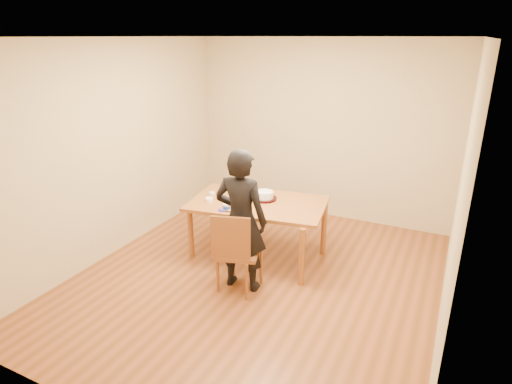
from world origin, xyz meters
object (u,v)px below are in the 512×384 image
at_px(cake, 265,195).
at_px(person, 241,221).
at_px(dining_table, 258,203).
at_px(dining_chair, 239,252).
at_px(cake_plate, 264,198).

height_order(cake, person, person).
relative_size(dining_table, dining_chair, 3.94).
bearing_deg(cake, cake_plate, 0.00).
height_order(dining_chair, cake, cake).
relative_size(dining_table, person, 1.03).
bearing_deg(dining_chair, cake, 80.25).
xyz_separation_m(cake, person, (0.11, -0.85, 0.00)).
xyz_separation_m(dining_table, person, (0.15, -0.73, 0.09)).
bearing_deg(person, cake, -86.89).
height_order(dining_chair, cake_plate, cake_plate).
relative_size(dining_chair, person, 0.26).
height_order(dining_table, person, person).
bearing_deg(dining_chair, dining_table, 84.01).
bearing_deg(dining_table, person, -86.92).
distance_m(dining_chair, cake, 0.97).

